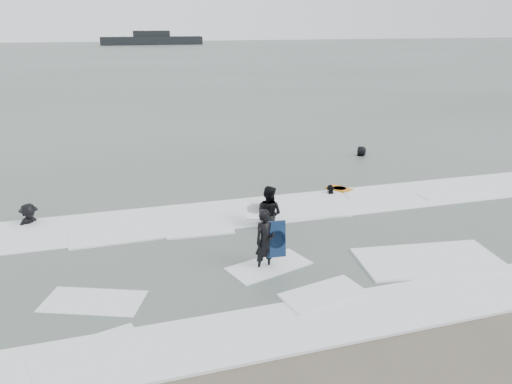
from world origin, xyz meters
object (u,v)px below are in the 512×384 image
object	(u,v)px
surfer_right_far	(361,157)
surfer_centre	(265,270)
surfer_breaker	(30,226)
surfer_right_near	(331,195)
surfer_wading	(268,226)
vessel_horizon	(152,40)

from	to	relation	value
surfer_right_far	surfer_centre	bearing A→B (deg)	-0.40
surfer_breaker	surfer_right_near	size ratio (longest dim) A/B	1.01
surfer_breaker	surfer_right_near	world-z (taller)	surfer_breaker
surfer_wading	surfer_right_near	bearing A→B (deg)	-101.82
surfer_right_near	surfer_right_far	bearing A→B (deg)	-158.51
surfer_right_near	vessel_horizon	distance (m)	127.56
surfer_wading	surfer_breaker	size ratio (longest dim) A/B	1.19
surfer_breaker	vessel_horizon	size ratio (longest dim) A/B	0.06
surfer_breaker	surfer_centre	bearing A→B (deg)	-78.82
surfer_centre	surfer_wading	xyz separation A→B (m)	(0.97, 2.78, 0.00)
surfer_centre	surfer_breaker	xyz separation A→B (m)	(-6.26, 4.91, 0.00)
surfer_right_far	vessel_horizon	xyz separation A→B (m)	(1.17, 122.76, 1.37)
vessel_horizon	surfer_centre	bearing A→B (deg)	-93.87
surfer_breaker	surfer_right_far	world-z (taller)	surfer_right_far
surfer_breaker	surfer_right_far	size ratio (longest dim) A/B	0.95
surfer_right_far	surfer_right_near	bearing A→B (deg)	0.26
vessel_horizon	surfer_wading	bearing A→B (deg)	-93.53
surfer_centre	surfer_wading	world-z (taller)	surfer_wading
surfer_right_far	surfer_wading	bearing A→B (deg)	-6.34
surfer_wading	surfer_centre	bearing A→B (deg)	114.45
vessel_horizon	surfer_right_near	bearing A→B (deg)	-92.19
surfer_right_near	surfer_right_far	xyz separation A→B (m)	(3.71, 4.70, 0.00)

